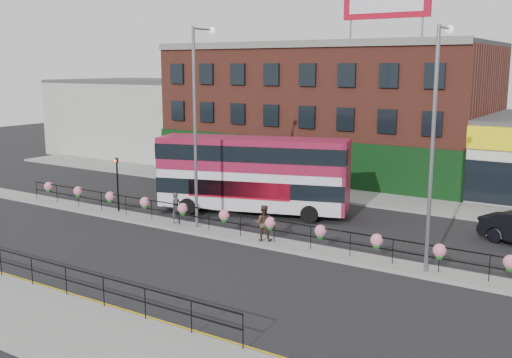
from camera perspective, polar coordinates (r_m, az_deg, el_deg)
The scene contains 16 objects.
ground at distance 31.01m, azimuth -3.02°, elevation -5.41°, with size 120.00×120.00×0.00m, color black.
south_pavement at distance 22.94m, azimuth -21.28°, elevation -11.89°, with size 60.00×4.00×0.15m, color gray.
north_pavement at distance 41.02m, azimuth 6.84°, elevation -1.36°, with size 60.00×4.00×0.15m, color gray.
median at distance 30.99m, azimuth -3.03°, elevation -5.28°, with size 60.00×1.60×0.15m, color gray.
yellow_line_inner at distance 24.25m, azimuth -16.81°, elevation -10.54°, with size 60.00×0.10×0.01m, color gold.
yellow_line_outer at distance 24.15m, azimuth -17.14°, elevation -10.65°, with size 60.00×0.10×0.01m, color gold.
brick_building at distance 49.15m, azimuth 6.88°, elevation 6.58°, with size 25.00×12.21×10.30m.
warehouse_west at distance 60.94m, azimuth -10.58°, elevation 5.87°, with size 15.50×12.00×7.30m.
median_railing at distance 30.74m, azimuth -3.04°, elevation -3.54°, with size 30.04×0.56×1.23m.
south_railing at distance 25.21m, azimuth -20.61°, elevation -7.65°, with size 20.04×0.05×1.12m.
double_decker_bus at distance 34.90m, azimuth -0.25°, elevation 1.09°, with size 11.41×5.89×4.51m.
pedestrian_a at distance 32.93m, azimuth -7.60°, elevation -2.75°, with size 0.46×0.65×1.69m, color #33323E.
pedestrian_b at distance 29.40m, azimuth 0.72°, elevation -4.19°, with size 1.06×0.96×1.79m, color #3F2E23.
lamp_column_west at distance 31.32m, azimuth -5.55°, elevation 6.52°, with size 0.38×1.83×10.45m.
lamp_column_east at distance 25.29m, azimuth 16.71°, elevation 4.65°, with size 0.36×1.77×10.09m.
traffic_light_median at distance 35.90m, azimuth -13.09°, elevation 0.59°, with size 0.15×0.28×3.65m.
Camera 1 is at (17.52, -24.09, 8.61)m, focal length 42.00 mm.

